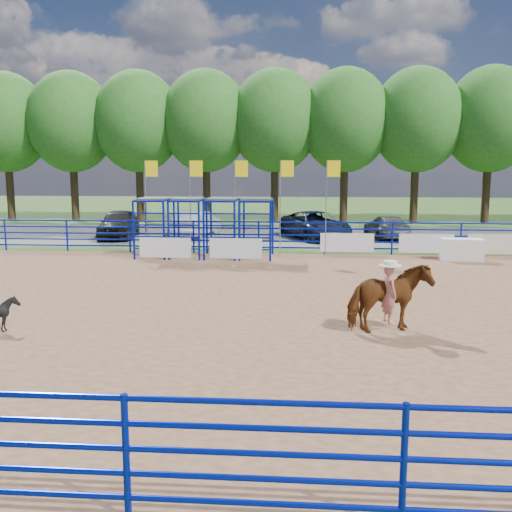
{
  "coord_description": "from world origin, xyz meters",
  "views": [
    {
      "loc": [
        1.88,
        -15.71,
        3.93
      ],
      "look_at": [
        0.58,
        1.0,
        1.3
      ],
      "focal_mm": 40.0,
      "sensor_mm": 36.0,
      "label": 1
    }
  ],
  "objects_px": {
    "horse_and_rider": "(389,295)",
    "car_a": "(119,224)",
    "car_b": "(196,223)",
    "car_c": "(315,225)",
    "announcer_table": "(461,249)",
    "car_d": "(387,227)"
  },
  "relations": [
    {
      "from": "announcer_table",
      "to": "car_d",
      "type": "distance_m",
      "value": 7.77
    },
    {
      "from": "car_b",
      "to": "announcer_table",
      "type": "bearing_deg",
      "value": 160.18
    },
    {
      "from": "car_a",
      "to": "horse_and_rider",
      "type": "bearing_deg",
      "value": -63.3
    },
    {
      "from": "announcer_table",
      "to": "car_b",
      "type": "relative_size",
      "value": 0.39
    },
    {
      "from": "horse_and_rider",
      "to": "car_a",
      "type": "distance_m",
      "value": 21.33
    },
    {
      "from": "horse_and_rider",
      "to": "announcer_table",
      "type": "bearing_deg",
      "value": 66.91
    },
    {
      "from": "car_a",
      "to": "car_b",
      "type": "bearing_deg",
      "value": 7.88
    },
    {
      "from": "car_c",
      "to": "car_d",
      "type": "xyz_separation_m",
      "value": [
        3.98,
        0.47,
        -0.12
      ]
    },
    {
      "from": "horse_and_rider",
      "to": "car_d",
      "type": "bearing_deg",
      "value": 81.74
    },
    {
      "from": "car_a",
      "to": "car_b",
      "type": "xyz_separation_m",
      "value": [
        4.13,
        1.19,
        -0.07
      ]
    },
    {
      "from": "announcer_table",
      "to": "car_a",
      "type": "relative_size",
      "value": 0.37
    },
    {
      "from": "horse_and_rider",
      "to": "car_c",
      "type": "height_order",
      "value": "horse_and_rider"
    },
    {
      "from": "car_b",
      "to": "car_c",
      "type": "relative_size",
      "value": 0.82
    },
    {
      "from": "car_b",
      "to": "car_a",
      "type": "bearing_deg",
      "value": 27.26
    },
    {
      "from": "announcer_table",
      "to": "car_c",
      "type": "distance_m",
      "value": 9.24
    },
    {
      "from": "announcer_table",
      "to": "car_d",
      "type": "relative_size",
      "value": 0.4
    },
    {
      "from": "car_b",
      "to": "car_d",
      "type": "xyz_separation_m",
      "value": [
        10.74,
        -0.18,
        -0.1
      ]
    },
    {
      "from": "car_d",
      "to": "car_b",
      "type": "bearing_deg",
      "value": -9.73
    },
    {
      "from": "car_a",
      "to": "car_b",
      "type": "height_order",
      "value": "car_a"
    },
    {
      "from": "horse_and_rider",
      "to": "car_a",
      "type": "bearing_deg",
      "value": 124.85
    },
    {
      "from": "announcer_table",
      "to": "car_a",
      "type": "height_order",
      "value": "car_a"
    },
    {
      "from": "car_a",
      "to": "car_d",
      "type": "xyz_separation_m",
      "value": [
        14.88,
        1.01,
        -0.17
      ]
    }
  ]
}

